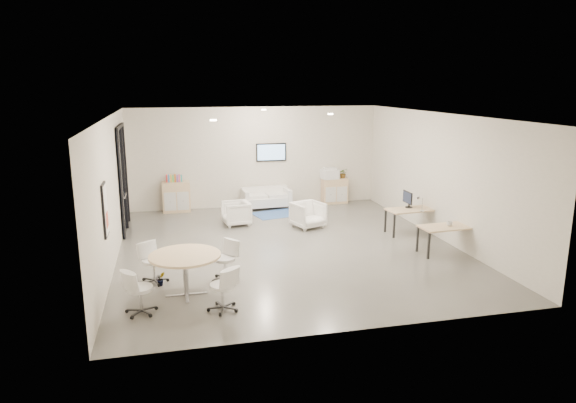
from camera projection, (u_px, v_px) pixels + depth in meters
The scene contains 21 objects.
room_shell at pixel (288, 183), 12.22m from camera, with size 9.60×10.60×4.80m.
glass_door at pixel (123, 176), 13.74m from camera, with size 0.09×1.90×2.85m.
artwork at pixel (105, 210), 9.83m from camera, with size 0.05×0.54×1.04m.
wall_tv at pixel (271, 152), 16.53m from camera, with size 0.98×0.06×0.58m.
ceiling_spots at pixel (272, 114), 12.61m from camera, with size 3.14×4.14×0.03m.
sideboard_left at pixel (176, 197), 15.94m from camera, with size 0.84×0.44×0.95m.
sideboard_right at pixel (335, 191), 17.12m from camera, with size 0.84×0.41×0.84m.
books at pixel (174, 178), 15.80m from camera, with size 0.49×0.14×0.22m.
printer at pixel (330, 173), 16.95m from camera, with size 0.57×0.49×0.37m.
loveseat at pixel (266, 198), 16.47m from camera, with size 1.56×0.87×0.56m.
blue_rug at pixel (278, 214), 15.76m from camera, with size 1.50×1.00×0.01m, color #2F5090.
armchair_left at pixel (236, 212), 14.48m from camera, with size 0.72×0.67×0.74m, color white.
armchair_right at pixel (308, 214), 14.21m from camera, with size 0.77×0.72×0.79m, color white.
desk_rear at pixel (411, 211), 13.59m from camera, with size 1.35×0.77×0.68m.
desk_front at pixel (447, 229), 11.98m from camera, with size 1.31×0.71×0.67m.
monitor at pixel (408, 199), 13.66m from camera, with size 0.20×0.50×0.44m.
round_table at pixel (185, 259), 9.55m from camera, with size 1.34×1.34×0.81m.
meeting_chairs at pixel (186, 275), 9.62m from camera, with size 2.41×2.41×0.82m.
plant_cabinet at pixel (343, 174), 17.07m from camera, with size 0.30×0.33×0.26m, color #3F7F3F.
plant_floor at pixel (161, 282), 10.17m from camera, with size 0.16×0.29×0.13m, color #3F7F3F.
cup at pixel (450, 223), 11.96m from camera, with size 0.13×0.11×0.13m, color white.
Camera 1 is at (-2.73, -11.69, 3.91)m, focal length 32.00 mm.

